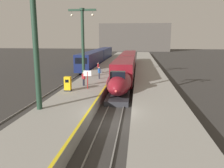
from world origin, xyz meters
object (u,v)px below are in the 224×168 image
object	(u,v)px
passenger_near_edge	(98,67)
departure_info_board	(87,76)
station_column_near	(35,33)
rolling_suitcase	(101,71)
passenger_far_waiting	(84,78)
passenger_mid_platform	(99,72)
regional_train_adjacent	(98,56)
ticket_machine_yellow	(68,84)
station_column_mid	(83,37)
highspeed_train_main	(126,66)

from	to	relation	value
passenger_near_edge	departure_info_board	xyz separation A→B (m)	(0.93, -12.46, 0.52)
station_column_near	departure_info_board	world-z (taller)	station_column_near
rolling_suitcase	departure_info_board	xyz separation A→B (m)	(0.41, -12.04, 1.20)
passenger_far_waiting	passenger_mid_platform	bearing A→B (deg)	78.02
regional_train_adjacent	passenger_far_waiting	distance (m)	31.75
passenger_near_edge	ticket_machine_yellow	size ratio (longest dim) A/B	1.06
station_column_mid	regional_train_adjacent	bearing A→B (deg)	94.93
highspeed_train_main	ticket_machine_yellow	size ratio (longest dim) A/B	24.29
regional_train_adjacent	departure_info_board	size ratio (longest dim) A/B	17.26
passenger_far_waiting	departure_info_board	distance (m)	1.95
regional_train_adjacent	rolling_suitcase	size ratio (longest dim) A/B	37.27
station_column_near	ticket_machine_yellow	distance (m)	8.58
station_column_near	rolling_suitcase	distance (m)	20.91
station_column_near	ticket_machine_yellow	size ratio (longest dim) A/B	6.44
station_column_mid	ticket_machine_yellow	xyz separation A→B (m)	(0.35, -8.99, -5.15)
regional_train_adjacent	rolling_suitcase	xyz separation A→B (m)	(4.09, -21.17, -0.77)
station_column_mid	rolling_suitcase	world-z (taller)	station_column_mid
highspeed_train_main	ticket_machine_yellow	bearing A→B (deg)	-108.47
regional_train_adjacent	departure_info_board	bearing A→B (deg)	-82.29
rolling_suitcase	station_column_mid	bearing A→B (deg)	-113.53
station_column_mid	rolling_suitcase	xyz separation A→B (m)	(1.89, 4.33, -5.58)
station_column_near	ticket_machine_yellow	world-z (taller)	station_column_near
station_column_near	departure_info_board	size ratio (longest dim) A/B	4.86
regional_train_adjacent	station_column_near	size ratio (longest dim) A/B	3.55
rolling_suitcase	passenger_far_waiting	bearing A→B (deg)	-92.50
highspeed_train_main	passenger_mid_platform	bearing A→B (deg)	-111.53
station_column_near	rolling_suitcase	size ratio (longest dim) A/B	10.49
passenger_near_edge	regional_train_adjacent	bearing A→B (deg)	99.76
passenger_near_edge	passenger_mid_platform	xyz separation A→B (m)	(1.14, -5.72, 0.00)
regional_train_adjacent	departure_info_board	world-z (taller)	regional_train_adjacent
station_column_near	passenger_far_waiting	world-z (taller)	station_column_near
station_column_mid	passenger_near_edge	bearing A→B (deg)	73.92
ticket_machine_yellow	departure_info_board	xyz separation A→B (m)	(1.95, 1.28, 0.77)
highspeed_train_main	passenger_mid_platform	xyz separation A→B (m)	(-3.39, -8.60, 0.12)
highspeed_train_main	passenger_near_edge	size ratio (longest dim) A/B	23.00
regional_train_adjacent	departure_info_board	xyz separation A→B (m)	(4.50, -33.21, 0.43)
station_column_mid	passenger_mid_platform	size ratio (longest dim) A/B	5.84
passenger_near_edge	passenger_far_waiting	bearing A→B (deg)	-89.66
station_column_mid	rolling_suitcase	size ratio (longest dim) A/B	10.05
station_column_near	rolling_suitcase	bearing A→B (deg)	84.61
departure_info_board	passenger_near_edge	bearing A→B (deg)	94.26
passenger_far_waiting	ticket_machine_yellow	size ratio (longest dim) A/B	1.06
station_column_near	departure_info_board	xyz separation A→B (m)	(2.30, 7.96, -4.61)
passenger_mid_platform	departure_info_board	distance (m)	6.77
station_column_near	passenger_mid_platform	xyz separation A→B (m)	(2.51, 14.70, -5.12)
rolling_suitcase	regional_train_adjacent	bearing A→B (deg)	100.92
station_column_near	passenger_mid_platform	world-z (taller)	station_column_near
highspeed_train_main	passenger_near_edge	bearing A→B (deg)	-147.56
rolling_suitcase	departure_info_board	world-z (taller)	departure_info_board
highspeed_train_main	regional_train_adjacent	bearing A→B (deg)	114.38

